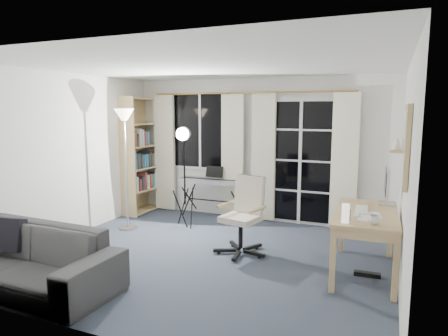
% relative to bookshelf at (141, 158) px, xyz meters
% --- Properties ---
extents(floor, '(4.50, 4.00, 0.02)m').
position_rel_bookshelf_xyz_m(floor, '(2.13, -1.66, -1.00)').
color(floor, '#323B4A').
rests_on(floor, ground).
extents(window, '(1.20, 0.08, 1.40)m').
position_rel_bookshelf_xyz_m(window, '(1.08, 0.31, 0.51)').
color(window, white).
rests_on(window, floor).
extents(french_door, '(1.32, 0.09, 2.11)m').
position_rel_bookshelf_xyz_m(french_door, '(2.88, 0.31, 0.03)').
color(french_door, white).
rests_on(french_door, floor).
extents(curtains, '(3.60, 0.07, 2.13)m').
position_rel_bookshelf_xyz_m(curtains, '(1.99, 0.22, 0.10)').
color(curtains, gold).
rests_on(curtains, floor).
extents(bookshelf, '(0.35, 0.98, 2.10)m').
position_rel_bookshelf_xyz_m(bookshelf, '(0.00, 0.00, 0.00)').
color(bookshelf, tan).
rests_on(bookshelf, floor).
extents(torchiere_lamp, '(0.39, 0.39, 1.89)m').
position_rel_bookshelf_xyz_m(torchiere_lamp, '(0.45, -1.05, 0.52)').
color(torchiere_lamp, '#B2B2B7').
rests_on(torchiere_lamp, floor).
extents(keyboard_piano, '(1.17, 0.58, 0.84)m').
position_rel_bookshelf_xyz_m(keyboard_piano, '(1.42, 0.03, -0.36)').
color(keyboard_piano, black).
rests_on(keyboard_piano, floor).
extents(studio_light, '(0.36, 0.36, 1.64)m').
position_rel_bookshelf_xyz_m(studio_light, '(1.24, -0.64, 0.32)').
color(studio_light, black).
rests_on(studio_light, floor).
extents(office_chair, '(0.69, 0.69, 1.01)m').
position_rel_bookshelf_xyz_m(office_chair, '(2.50, -1.28, -0.40)').
color(office_chair, black).
rests_on(office_chair, floor).
extents(desk, '(0.73, 1.38, 0.72)m').
position_rel_bookshelf_xyz_m(desk, '(4.01, -1.42, -0.36)').
color(desk, tan).
rests_on(desk, floor).
extents(monitor, '(0.18, 0.52, 0.45)m').
position_rel_bookshelf_xyz_m(monitor, '(4.20, -0.97, 0.00)').
color(monitor, silver).
rests_on(monitor, desk).
extents(desk_clutter, '(0.41, 0.83, 0.92)m').
position_rel_bookshelf_xyz_m(desk_clutter, '(3.95, -1.65, -0.43)').
color(desk_clutter, white).
rests_on(desk_clutter, desk).
extents(mug, '(0.12, 0.10, 0.12)m').
position_rel_bookshelf_xyz_m(mug, '(4.11, -1.92, -0.21)').
color(mug, silver).
rests_on(mug, desk).
extents(wall_mirror, '(0.04, 0.94, 0.74)m').
position_rel_bookshelf_xyz_m(wall_mirror, '(4.35, -2.01, 0.56)').
color(wall_mirror, tan).
rests_on(wall_mirror, floor).
extents(framed_print, '(0.03, 0.42, 0.32)m').
position_rel_bookshelf_xyz_m(framed_print, '(4.36, -1.11, 0.61)').
color(framed_print, tan).
rests_on(framed_print, floor).
extents(wall_shelf, '(0.16, 0.30, 0.18)m').
position_rel_bookshelf_xyz_m(wall_shelf, '(4.29, -0.61, 0.41)').
color(wall_shelf, tan).
rests_on(wall_shelf, floor).
extents(sofa, '(2.19, 0.69, 0.85)m').
position_rel_bookshelf_xyz_m(sofa, '(0.67, -3.21, -0.57)').
color(sofa, '#333336').
rests_on(sofa, floor).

